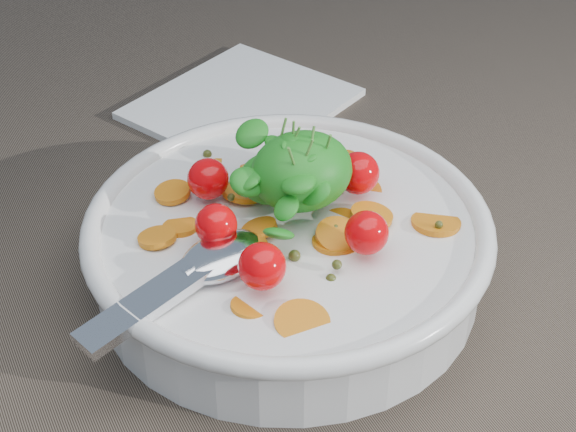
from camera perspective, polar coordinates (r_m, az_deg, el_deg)
name	(u,v)px	position (r m, az deg, el deg)	size (l,w,h in m)	color
ground	(303,295)	(0.52, 0.96, -5.11)	(6.00, 6.00, 0.00)	brown
bowl	(288,245)	(0.51, -0.02, -1.86)	(0.25, 0.24, 0.10)	white
napkin	(242,104)	(0.70, -3.02, 7.27)	(0.15, 0.13, 0.01)	white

